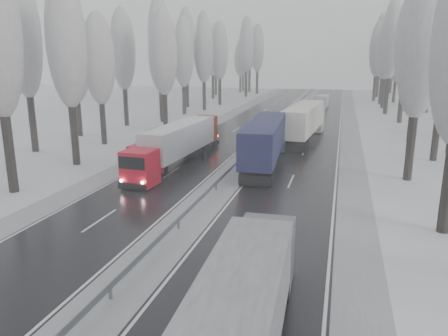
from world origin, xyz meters
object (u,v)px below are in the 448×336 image
at_px(truck_cream_box, 305,120).
at_px(box_truck_distant, 322,101).
at_px(truck_blue_box, 266,139).
at_px(truck_red_red, 181,139).
at_px(truck_red_white, 175,143).
at_px(truck_grey_tarp, 237,329).

bearing_deg(truck_cream_box, box_truck_distant, 94.01).
relative_size(truck_blue_box, truck_red_red, 1.20).
bearing_deg(truck_red_white, truck_red_red, 102.83).
bearing_deg(truck_red_white, truck_grey_tarp, -62.12).
height_order(box_truck_distant, truck_red_red, truck_red_red).
bearing_deg(truck_blue_box, box_truck_distant, 83.57).
xyz_separation_m(truck_grey_tarp, box_truck_distant, (-1.39, 78.47, -0.92)).
distance_m(truck_blue_box, truck_red_red, 8.42).
bearing_deg(truck_cream_box, truck_blue_box, -95.60).
height_order(truck_blue_box, box_truck_distant, truck_blue_box).
height_order(truck_grey_tarp, truck_blue_box, truck_blue_box).
bearing_deg(truck_red_red, truck_red_white, -74.49).
height_order(truck_cream_box, truck_red_red, truck_cream_box).
distance_m(truck_grey_tarp, truck_blue_box, 28.76).
bearing_deg(truck_red_red, truck_grey_tarp, -60.73).
relative_size(truck_grey_tarp, box_truck_distant, 2.15).
xyz_separation_m(truck_red_white, truck_red_red, (-0.46, 2.64, -0.12)).
xyz_separation_m(truck_cream_box, truck_red_white, (-10.34, -16.19, -0.32)).
height_order(truck_blue_box, truck_red_red, truck_blue_box).
bearing_deg(truck_grey_tarp, truck_red_white, 112.70).
xyz_separation_m(truck_grey_tarp, truck_red_white, (-12.01, 25.81, 0.02)).
height_order(truck_grey_tarp, truck_red_red, truck_grey_tarp).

